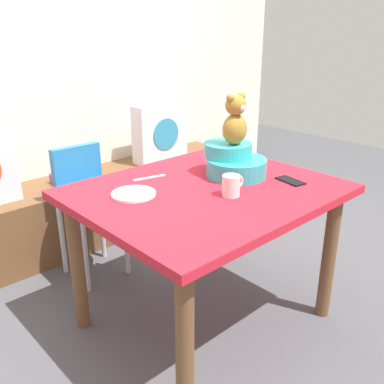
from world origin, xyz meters
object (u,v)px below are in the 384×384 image
(infant_seat_teal, at_px, (233,161))
(dinner_plate_near, at_px, (133,194))
(highchair, at_px, (89,195))
(ketchup_bottle, at_px, (228,143))
(coffee_mug, at_px, (231,185))
(dining_table, at_px, (206,209))
(cell_phone, at_px, (290,181))
(pillow_floral_right, at_px, (160,133))
(teddy_bear, at_px, (235,121))
(book_stack, at_px, (68,178))

(infant_seat_teal, relative_size, dinner_plate_near, 1.65)
(highchair, height_order, ketchup_bottle, ketchup_bottle)
(coffee_mug, bearing_deg, dining_table, 94.56)
(cell_phone, bearing_deg, coffee_mug, -2.01)
(pillow_floral_right, xyz_separation_m, teddy_bear, (-0.47, -1.18, 0.34))
(dining_table, relative_size, coffee_mug, 9.73)
(teddy_bear, relative_size, cell_phone, 1.74)
(book_stack, bearing_deg, highchair, -101.66)
(pillow_floral_right, xyz_separation_m, dining_table, (-0.70, -1.21, -0.05))
(coffee_mug, relative_size, cell_phone, 0.83)
(teddy_bear, relative_size, coffee_mug, 2.08)
(pillow_floral_right, height_order, highchair, pillow_floral_right)
(pillow_floral_right, distance_m, ketchup_bottle, 1.00)
(dining_table, height_order, infant_seat_teal, infant_seat_teal)
(pillow_floral_right, height_order, dining_table, pillow_floral_right)
(infant_seat_teal, distance_m, teddy_bear, 0.21)
(highchair, height_order, teddy_bear, teddy_bear)
(dining_table, distance_m, coffee_mug, 0.21)
(pillow_floral_right, relative_size, coffee_mug, 3.67)
(cell_phone, bearing_deg, teddy_bear, -53.11)
(pillow_floral_right, height_order, coffee_mug, pillow_floral_right)
(infant_seat_teal, height_order, ketchup_bottle, ketchup_bottle)
(pillow_floral_right, xyz_separation_m, ketchup_bottle, (-0.26, -0.95, 0.15))
(highchair, relative_size, cell_phone, 5.49)
(dinner_plate_near, bearing_deg, book_stack, 78.63)
(infant_seat_teal, relative_size, teddy_bear, 1.32)
(infant_seat_teal, height_order, coffee_mug, infant_seat_teal)
(highchair, bearing_deg, pillow_floral_right, 25.43)
(highchair, relative_size, ketchup_bottle, 4.27)
(coffee_mug, relative_size, dinner_plate_near, 0.60)
(highchair, bearing_deg, book_stack, 78.34)
(pillow_floral_right, bearing_deg, ketchup_bottle, -105.39)
(teddy_bear, xyz_separation_m, cell_phone, (0.13, -0.25, -0.27))
(dining_table, height_order, ketchup_bottle, ketchup_bottle)
(coffee_mug, bearing_deg, teddy_bear, 40.34)
(book_stack, relative_size, infant_seat_teal, 0.61)
(book_stack, xyz_separation_m, infant_seat_teal, (0.32, -1.20, 0.32))
(teddy_bear, bearing_deg, highchair, 118.06)
(teddy_bear, distance_m, ketchup_bottle, 0.36)
(teddy_bear, height_order, cell_phone, teddy_bear)
(book_stack, height_order, coffee_mug, coffee_mug)
(ketchup_bottle, bearing_deg, coffee_mug, -135.91)
(pillow_floral_right, bearing_deg, book_stack, 178.47)
(book_stack, relative_size, teddy_bear, 0.80)
(dining_table, bearing_deg, coffee_mug, -85.44)
(dining_table, height_order, teddy_bear, teddy_bear)
(infant_seat_teal, distance_m, cell_phone, 0.29)
(teddy_bear, height_order, dinner_plate_near, teddy_bear)
(ketchup_bottle, distance_m, coffee_mug, 0.59)
(teddy_bear, height_order, coffee_mug, teddy_bear)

